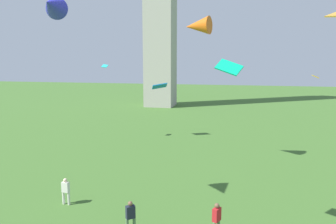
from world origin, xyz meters
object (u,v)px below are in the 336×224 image
object	(u,v)px
kite_flying_7	(160,86)
person_2	(130,215)
person_3	(217,218)
kite_flying_4	(52,5)
kite_flying_0	(105,66)
kite_flying_1	(197,26)
person_0	(66,190)
kite_flying_2	(229,67)
kite_flying_3	(315,77)

from	to	relation	value
kite_flying_7	person_2	bearing A→B (deg)	-104.73
person_3	kite_flying_4	distance (m)	13.67
kite_flying_0	kite_flying_1	xyz separation A→B (m)	(10.86, -5.80, 3.28)
kite_flying_0	kite_flying_1	size ratio (longest dim) A/B	0.37
person_0	person_3	distance (m)	9.40
person_2	person_3	bearing A→B (deg)	149.30
kite_flying_2	kite_flying_7	world-z (taller)	kite_flying_2
kite_flying_1	person_2	bearing A→B (deg)	6.08
kite_flying_0	person_3	bearing A→B (deg)	-146.19
kite_flying_0	kite_flying_1	world-z (taller)	kite_flying_1
kite_flying_3	kite_flying_4	xyz separation A→B (m)	(-16.00, -15.01, 4.14)
kite_flying_4	kite_flying_7	distance (m)	19.91
kite_flying_2	kite_flying_3	world-z (taller)	kite_flying_2
kite_flying_2	person_3	bearing A→B (deg)	171.29
person_3	kite_flying_3	xyz separation A→B (m)	(7.30, 15.25, 6.41)
kite_flying_2	kite_flying_3	bearing A→B (deg)	82.43
kite_flying_2	kite_flying_1	bearing A→B (deg)	121.79
person_3	kite_flying_7	bearing A→B (deg)	48.16
person_0	person_2	world-z (taller)	person_2
person_2	kite_flying_4	xyz separation A→B (m)	(-4.41, 0.94, 10.57)
kite_flying_1	kite_flying_2	distance (m)	12.01
person_2	kite_flying_0	world-z (taller)	kite_flying_0
person_2	kite_flying_2	bearing A→B (deg)	146.36
person_0	kite_flying_4	bearing A→B (deg)	118.63
kite_flying_7	kite_flying_3	bearing A→B (deg)	-40.35
person_3	kite_flying_3	size ratio (longest dim) A/B	1.98
kite_flying_1	kite_flying_3	world-z (taller)	kite_flying_1
kite_flying_1	kite_flying_7	distance (m)	11.38
person_3	kite_flying_0	distance (m)	22.76
kite_flying_2	kite_flying_4	world-z (taller)	kite_flying_4
person_3	kite_flying_0	bearing A→B (deg)	64.34
person_0	kite_flying_2	world-z (taller)	kite_flying_2
kite_flying_2	kite_flying_7	distance (m)	21.42
kite_flying_3	person_2	bearing A→B (deg)	150.57
kite_flying_1	person_3	bearing A→B (deg)	27.54
person_0	person_3	world-z (taller)	person_3
person_2	kite_flying_1	bearing A→B (deg)	-137.83
person_2	kite_flying_1	world-z (taller)	kite_flying_1
person_2	kite_flying_4	bearing A→B (deg)	-51.94
kite_flying_3	kite_flying_7	world-z (taller)	kite_flying_3
kite_flying_4	kite_flying_3	bearing A→B (deg)	26.74
person_0	kite_flying_0	bearing A→B (deg)	-71.33
person_2	person_3	distance (m)	4.34
person_3	kite_flying_3	world-z (taller)	kite_flying_3
kite_flying_4	person_3	bearing A→B (deg)	-18.01
kite_flying_2	kite_flying_7	size ratio (longest dim) A/B	0.68
kite_flying_1	kite_flying_2	bearing A→B (deg)	29.17
person_2	kite_flying_2	xyz separation A→B (m)	(4.66, 0.52, 7.46)
person_3	kite_flying_2	distance (m)	7.44
person_2	kite_flying_3	bearing A→B (deg)	-165.95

